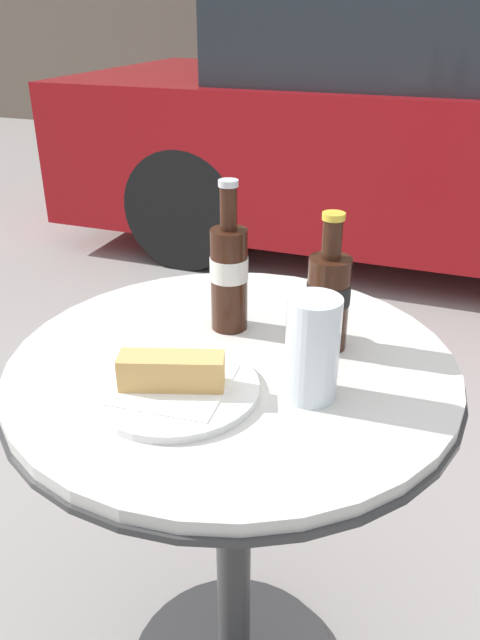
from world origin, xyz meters
TOP-DOWN VIEW (x-y plane):
  - bistro_table at (0.00, 0.00)m, footprint 0.71×0.71m
  - cola_bottle_left at (-0.04, 0.10)m, footprint 0.06×0.06m
  - cola_bottle_right at (0.13, 0.09)m, footprint 0.07×0.07m
  - drinking_glass at (0.14, -0.06)m, footprint 0.07×0.07m
  - lunch_plate_near at (-0.04, -0.12)m, footprint 0.24×0.24m
  - parked_car at (0.23, 2.79)m, footprint 4.23×1.66m

SIDE VIEW (x-z plane):
  - bistro_table at x=0.00m, z-range 0.19..0.95m
  - parked_car at x=0.23m, z-range -0.03..1.29m
  - lunch_plate_near at x=-0.04m, z-range 0.75..0.81m
  - drinking_glass at x=0.14m, z-range 0.76..0.91m
  - cola_bottle_right at x=0.13m, z-range 0.74..0.96m
  - cola_bottle_left at x=-0.04m, z-range 0.74..0.99m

